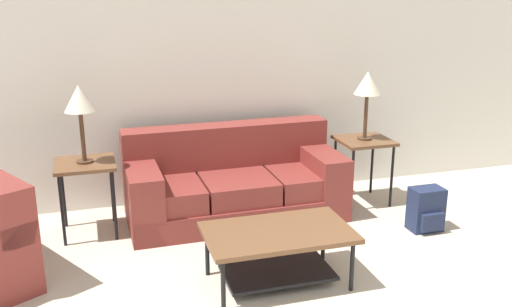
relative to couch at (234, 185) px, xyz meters
name	(u,v)px	position (x,y,z in m)	size (l,w,h in m)	color
wall_back	(226,69)	(0.08, 0.57, 1.00)	(8.86, 0.06, 2.60)	silver
couch	(234,185)	(0.00, 0.00, 0.00)	(1.98, 0.89, 0.82)	maroon
coffee_table	(278,244)	(-0.01, -1.31, 0.01)	(1.05, 0.63, 0.41)	brown
side_table_left	(86,171)	(-1.30, -0.02, 0.27)	(0.50, 0.48, 0.65)	brown
side_table_right	(364,147)	(1.31, -0.02, 0.27)	(0.50, 0.48, 0.65)	brown
table_lamp_left	(79,101)	(-1.30, -0.02, 0.87)	(0.25, 0.25, 0.66)	#472D1E
table_lamp_right	(367,85)	(1.31, -0.02, 0.87)	(0.25, 0.25, 0.66)	#472D1E
backpack	(426,210)	(1.54, -0.81, -0.11)	(0.28, 0.27, 0.39)	#1E2847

